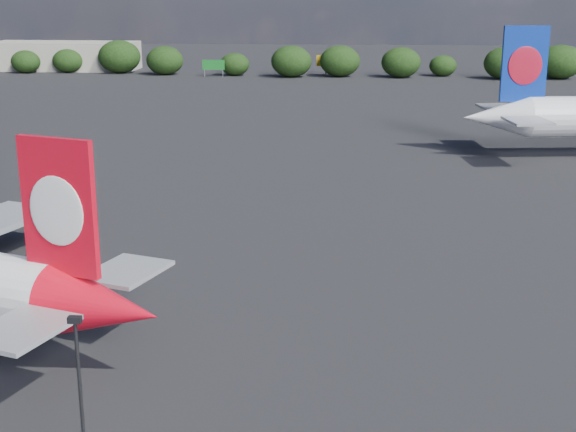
{
  "coord_description": "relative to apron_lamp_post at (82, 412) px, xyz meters",
  "views": [
    {
      "loc": [
        20.39,
        -40.04,
        22.81
      ],
      "look_at": [
        16.0,
        12.0,
        8.0
      ],
      "focal_mm": 50.0,
      "sensor_mm": 36.0,
      "label": 1
    }
  ],
  "objects": [
    {
      "name": "terminal_building",
      "position": [
        -74.18,
        202.64,
        -1.63
      ],
      "size": [
        42.0,
        16.0,
        8.0
      ],
      "color": "#A29C8B",
      "rests_on": "ground"
    },
    {
      "name": "ground",
      "position": [
        -9.18,
        70.64,
        -5.63
      ],
      "size": [
        500.0,
        500.0,
        0.0
      ],
      "primitive_type": "plane",
      "color": "black",
      "rests_on": "ground"
    },
    {
      "name": "billboard_yellow",
      "position": [
        2.82,
        192.64,
        -1.76
      ],
      "size": [
        5.0,
        0.3,
        5.5
      ],
      "color": "gold",
      "rests_on": "ground"
    },
    {
      "name": "highway_sign",
      "position": [
        -27.18,
        186.64,
        -2.5
      ],
      "size": [
        6.0,
        0.3,
        4.5
      ],
      "color": "#167023",
      "rests_on": "ground"
    },
    {
      "name": "horizon_treeline",
      "position": [
        8.66,
        190.39,
        -1.59
      ],
      "size": [
        202.2,
        16.73,
        9.17
      ],
      "color": "black",
      "rests_on": "ground"
    },
    {
      "name": "apron_lamp_post",
      "position": [
        0.0,
        0.0,
        0.0
      ],
      "size": [
        0.55,
        0.3,
        9.98
      ],
      "color": "black",
      "rests_on": "ground"
    }
  ]
}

